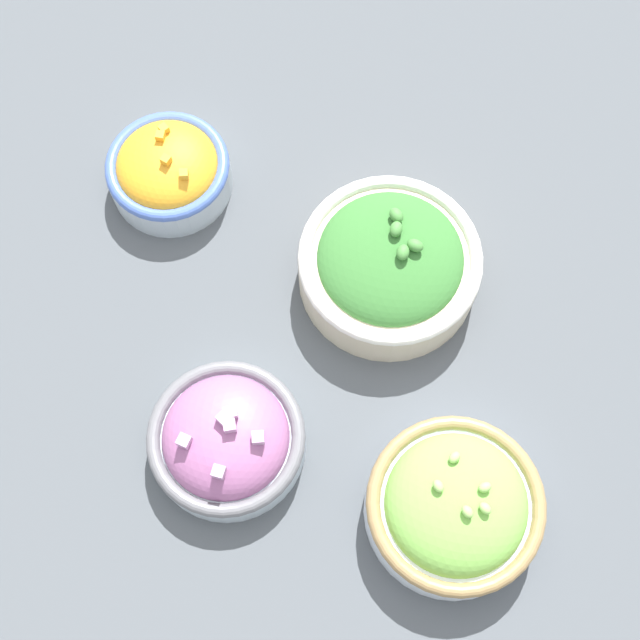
# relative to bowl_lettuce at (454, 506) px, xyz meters

# --- Properties ---
(ground_plane) EXTENTS (3.00, 3.00, 0.00)m
(ground_plane) POSITION_rel_bowl_lettuce_xyz_m (-0.19, -0.04, -0.03)
(ground_plane) COLOR #4C5156
(bowl_lettuce) EXTENTS (0.15, 0.15, 0.08)m
(bowl_lettuce) POSITION_rel_bowl_lettuce_xyz_m (0.00, 0.00, 0.00)
(bowl_lettuce) COLOR silver
(bowl_lettuce) RESTS_ON ground_plane
(bowl_red_onion) EXTENTS (0.14, 0.14, 0.07)m
(bowl_red_onion) POSITION_rel_bowl_lettuce_xyz_m (-0.13, -0.15, -0.01)
(bowl_red_onion) COLOR #B2C1CC
(bowl_red_onion) RESTS_ON ground_plane
(bowl_squash) EXTENTS (0.12, 0.12, 0.06)m
(bowl_squash) POSITION_rel_bowl_lettuce_xyz_m (-0.39, -0.11, -0.00)
(bowl_squash) COLOR #B2C1CC
(bowl_squash) RESTS_ON ground_plane
(bowl_broccoli) EXTENTS (0.17, 0.17, 0.08)m
(bowl_broccoli) POSITION_rel_bowl_lettuce_xyz_m (-0.22, 0.04, 0.00)
(bowl_broccoli) COLOR beige
(bowl_broccoli) RESTS_ON ground_plane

